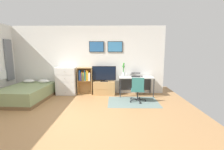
% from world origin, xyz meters
% --- Properties ---
extents(ground_plane, '(7.20, 7.20, 0.00)m').
position_xyz_m(ground_plane, '(0.00, 0.00, 0.00)').
color(ground_plane, '#A87A4C').
extents(wall_back_with_posters, '(6.12, 0.09, 2.70)m').
position_xyz_m(wall_back_with_posters, '(0.01, 2.43, 1.36)').
color(wall_back_with_posters, silver).
rests_on(wall_back_with_posters, ground_plane).
extents(area_rug, '(1.70, 1.20, 0.01)m').
position_xyz_m(area_rug, '(1.71, 1.26, 0.00)').
color(area_rug, slate).
rests_on(area_rug, ground_plane).
extents(bed, '(1.46, 1.97, 0.62)m').
position_xyz_m(bed, '(-2.03, 1.41, 0.25)').
color(bed, brown).
rests_on(bed, ground_plane).
extents(dresser, '(0.77, 0.46, 1.09)m').
position_xyz_m(dresser, '(-0.83, 2.15, 0.55)').
color(dresser, silver).
rests_on(dresser, ground_plane).
extents(bookshelf, '(0.57, 0.30, 1.08)m').
position_xyz_m(bookshelf, '(-0.11, 2.21, 0.65)').
color(bookshelf, tan).
rests_on(bookshelf, ground_plane).
extents(tv_stand, '(0.84, 0.41, 0.53)m').
position_xyz_m(tv_stand, '(0.67, 2.17, 0.27)').
color(tv_stand, tan).
rests_on(tv_stand, ground_plane).
extents(television, '(0.92, 0.16, 0.60)m').
position_xyz_m(television, '(0.67, 2.15, 0.84)').
color(television, black).
rests_on(television, tv_stand).
extents(desk, '(1.31, 0.61, 0.74)m').
position_xyz_m(desk, '(1.91, 2.14, 0.61)').
color(desk, silver).
rests_on(desk, ground_plane).
extents(office_chair, '(0.57, 0.58, 0.86)m').
position_xyz_m(office_chair, '(1.85, 1.25, 0.46)').
color(office_chair, '#232326').
rests_on(office_chair, ground_plane).
extents(laptop, '(0.39, 0.41, 0.15)m').
position_xyz_m(laptop, '(1.91, 2.16, 0.80)').
color(laptop, black).
rests_on(laptop, desk).
extents(computer_mouse, '(0.06, 0.10, 0.03)m').
position_xyz_m(computer_mouse, '(2.12, 2.06, 0.76)').
color(computer_mouse, '#262628').
rests_on(computer_mouse, desk).
extents(bamboo_vase, '(0.09, 0.10, 0.52)m').
position_xyz_m(bamboo_vase, '(1.43, 2.24, 1.00)').
color(bamboo_vase, silver).
rests_on(bamboo_vase, desk).
extents(wine_glass, '(0.07, 0.07, 0.18)m').
position_xyz_m(wine_glass, '(1.53, 1.98, 0.87)').
color(wine_glass, silver).
rests_on(wine_glass, desk).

